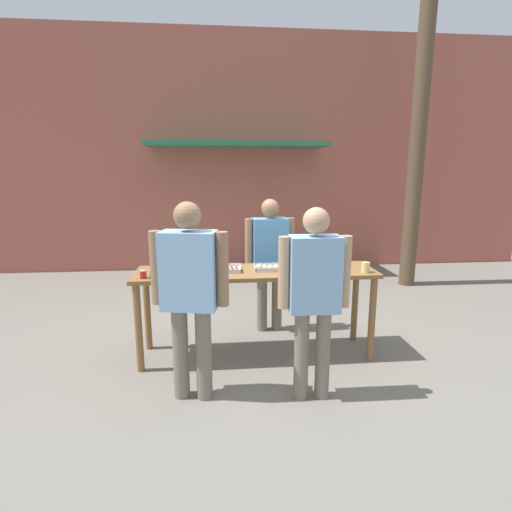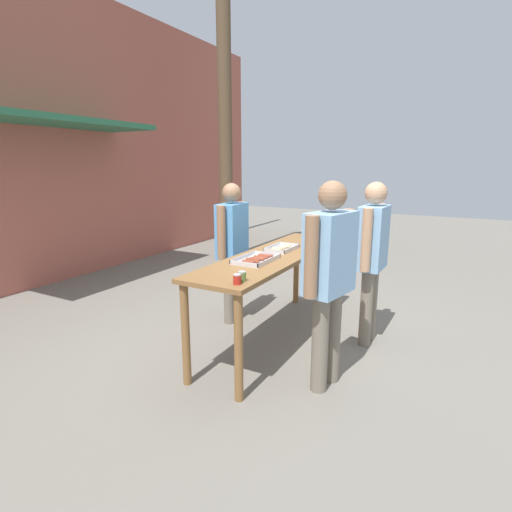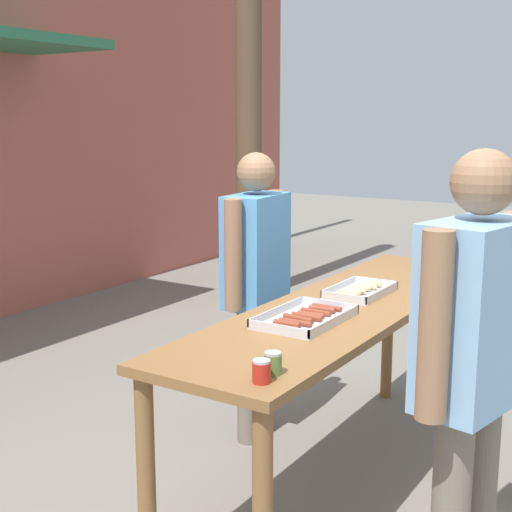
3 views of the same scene
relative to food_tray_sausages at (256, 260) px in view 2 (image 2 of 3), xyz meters
name	(u,v)px [view 2 (image 2 of 3)]	position (x,y,z in m)	size (l,w,h in m)	color
ground_plane	(275,338)	(0.39, -0.02, -0.95)	(24.00, 24.00, 0.00)	slate
building_facade_back	(23,133)	(0.39, 3.96, 1.31)	(12.00, 1.11, 4.50)	#A85647
serving_table	(276,265)	(0.39, -0.02, -0.13)	(2.47, 0.64, 0.93)	brown
food_tray_sausages	(256,260)	(0.00, 0.00, 0.00)	(0.47, 0.29, 0.04)	silver
food_tray_buns	(281,248)	(0.56, 0.00, 0.01)	(0.40, 0.24, 0.06)	silver
condiment_jar_mustard	(237,279)	(-0.71, -0.23, 0.03)	(0.06, 0.06, 0.08)	#B22319
condiment_jar_ketchup	(242,276)	(-0.62, -0.22, 0.03)	(0.06, 0.06, 0.08)	#567A38
beer_cup	(329,234)	(1.48, -0.21, 0.04)	(0.08, 0.08, 0.11)	#DBC67A
person_server_behind_table	(232,241)	(0.62, 0.65, 0.01)	(0.60, 0.26, 1.62)	#756B5B
person_customer_holding_hotdog	(329,270)	(-0.24, -0.79, 0.06)	(0.64, 0.33, 1.70)	#756B5B
person_customer_with_cup	(372,250)	(0.78, -0.90, 0.04)	(0.60, 0.24, 1.66)	#756B5B
utility_pole	(224,89)	(3.27, 2.42, 2.20)	(1.10, 0.26, 6.17)	brown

